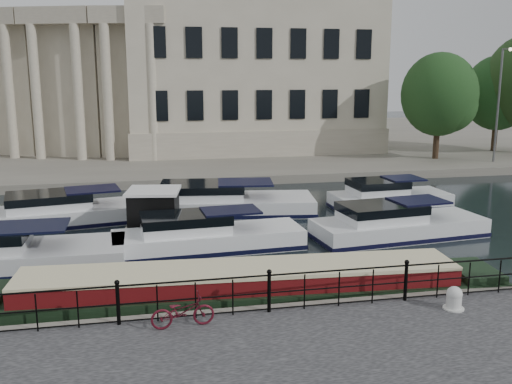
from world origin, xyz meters
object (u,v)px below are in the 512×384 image
harbour_hut (154,216)px  narrowboat (241,293)px  mooring_bollard (454,298)px  bicycle (183,311)px

harbour_hut → narrowboat: bearing=-63.5°
mooring_bollard → harbour_hut: (-7.87, 10.58, 0.10)m
narrowboat → harbour_hut: size_ratio=5.03×
mooring_bollard → harbour_hut: size_ratio=0.20×
narrowboat → harbour_hut: bearing=110.4°
mooring_bollard → harbour_hut: harbour_hut is taller
mooring_bollard → narrowboat: bearing=153.4°
bicycle → harbour_hut: size_ratio=0.49×
mooring_bollard → harbour_hut: 13.18m
bicycle → harbour_hut: 10.24m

